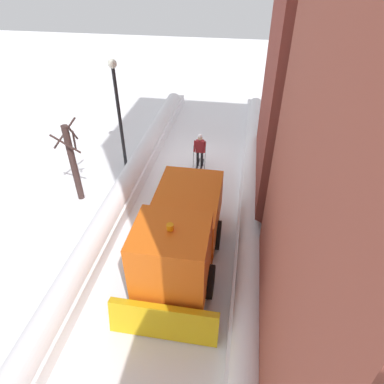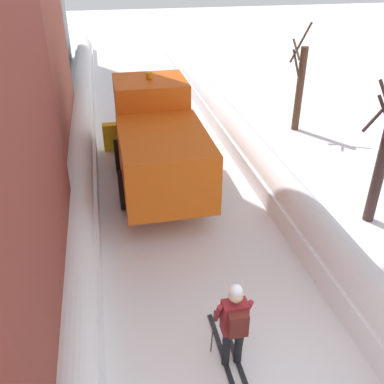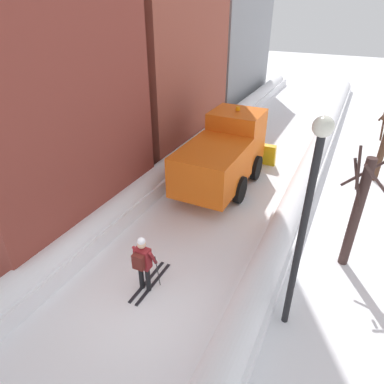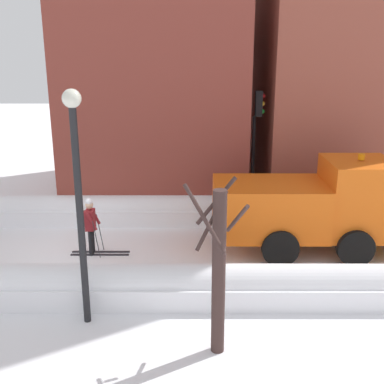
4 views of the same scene
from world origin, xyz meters
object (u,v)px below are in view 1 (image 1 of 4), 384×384
at_px(skier, 200,148).
at_px(street_lamp, 118,103).
at_px(plow_truck, 181,234).
at_px(traffic_light_pole, 288,177).
at_px(bare_tree_near, 73,161).

height_order(skier, street_lamp, street_lamp).
distance_m(plow_truck, traffic_light_pole, 4.01).
xyz_separation_m(traffic_light_pole, street_lamp, (7.47, -4.80, 0.14)).
bearing_deg(bare_tree_near, skier, -143.43).
height_order(skier, traffic_light_pole, traffic_light_pole).
relative_size(skier, bare_tree_near, 0.48).
bearing_deg(traffic_light_pole, street_lamp, -32.75).
distance_m(street_lamp, bare_tree_near, 3.52).
xyz_separation_m(plow_truck, traffic_light_pole, (-3.33, -1.35, 1.78)).
height_order(plow_truck, traffic_light_pole, traffic_light_pole).
xyz_separation_m(plow_truck, street_lamp, (4.14, -6.15, 1.92)).
bearing_deg(traffic_light_pole, skier, -56.15).
height_order(plow_truck, street_lamp, street_lamp).
bearing_deg(skier, traffic_light_pole, 123.85).
xyz_separation_m(street_lamp, bare_tree_near, (1.12, 3.00, -1.47)).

